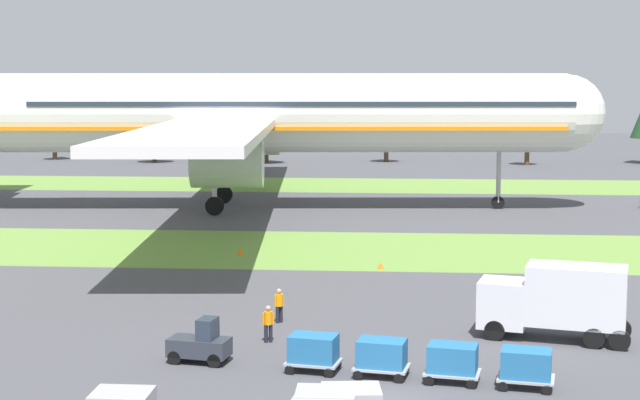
{
  "coord_description": "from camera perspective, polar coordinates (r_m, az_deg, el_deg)",
  "views": [
    {
      "loc": [
        0.39,
        -35.16,
        12.01
      ],
      "look_at": [
        -4.77,
        30.62,
        4.0
      ],
      "focal_mm": 54.6,
      "sensor_mm": 36.0,
      "label": 1
    }
  ],
  "objects": [
    {
      "name": "cargo_dolly_lead",
      "position": [
        40.99,
        -0.39,
        -8.78
      ],
      "size": [
        2.43,
        1.87,
        1.55
      ],
      "rotation": [
        0.0,
        0.0,
        1.39
      ],
      "color": "#A3A3A8",
      "rests_on": "ground"
    },
    {
      "name": "distant_tree_line",
      "position": [
        145.28,
        4.31,
        4.94
      ],
      "size": [
        186.13,
        9.4,
        12.59
      ],
      "color": "#4C3823",
      "rests_on": "ground"
    },
    {
      "name": "grass_strip_near",
      "position": [
        70.23,
        4.1,
        -2.94
      ],
      "size": [
        320.0,
        16.14,
        0.01
      ],
      "primitive_type": "cube",
      "color": "olive",
      "rests_on": "ground"
    },
    {
      "name": "grass_strip_far",
      "position": [
        114.12,
        4.26,
        0.86
      ],
      "size": [
        320.0,
        16.14,
        0.01
      ],
      "primitive_type": "cube",
      "color": "olive",
      "rests_on": "ground"
    },
    {
      "name": "ground_crew_marshaller",
      "position": [
        45.45,
        -3.05,
        -7.18
      ],
      "size": [
        0.53,
        0.36,
        1.74
      ],
      "rotation": [
        0.0,
        0.0,
        3.48
      ],
      "color": "black",
      "rests_on": "ground"
    },
    {
      "name": "cargo_dolly_third",
      "position": [
        39.92,
        7.78,
        -9.27
      ],
      "size": [
        2.43,
        1.87,
        1.55
      ],
      "rotation": [
        0.0,
        0.0,
        1.39
      ],
      "color": "#A3A3A8",
      "rests_on": "ground"
    },
    {
      "name": "cargo_dolly_second",
      "position": [
        40.35,
        3.64,
        -9.04
      ],
      "size": [
        2.43,
        1.87,
        1.55
      ],
      "rotation": [
        0.0,
        0.0,
        1.39
      ],
      "color": "#A3A3A8",
      "rests_on": "ground"
    },
    {
      "name": "catering_truck",
      "position": [
        46.93,
        13.65,
        -5.65
      ],
      "size": [
        7.3,
        3.91,
        3.58
      ],
      "rotation": [
        0.0,
        0.0,
        1.33
      ],
      "color": "silver",
      "rests_on": "ground"
    },
    {
      "name": "taxiway_marker_1",
      "position": [
        63.08,
        3.59,
        -3.85
      ],
      "size": [
        0.44,
        0.44,
        0.47
      ],
      "primitive_type": "cone",
      "color": "orange",
      "rests_on": "ground"
    },
    {
      "name": "taxiway_marker_0",
      "position": [
        68.16,
        -4.71,
        -3.0
      ],
      "size": [
        0.44,
        0.44,
        0.58
      ],
      "primitive_type": "cone",
      "color": "orange",
      "rests_on": "ground"
    },
    {
      "name": "ground_crew_loader",
      "position": [
        49.05,
        -2.41,
        -6.12
      ],
      "size": [
        0.44,
        0.41,
        1.74
      ],
      "rotation": [
        0.0,
        0.0,
        0.75
      ],
      "color": "black",
      "rests_on": "ground"
    },
    {
      "name": "airliner",
      "position": [
        92.33,
        -4.41,
        5.12
      ],
      "size": [
        68.09,
        84.03,
        25.49
      ],
      "rotation": [
        0.0,
        0.0,
        -1.49
      ],
      "color": "silver",
      "rests_on": "ground"
    },
    {
      "name": "cargo_dolly_fourth",
      "position": [
        39.7,
        11.99,
        -9.46
      ],
      "size": [
        2.43,
        1.87,
        1.55
      ],
      "rotation": [
        0.0,
        0.0,
        1.39
      ],
      "color": "#A3A3A8",
      "rests_on": "ground"
    },
    {
      "name": "baggage_tug",
      "position": [
        42.56,
        -7.0,
        -8.38
      ],
      "size": [
        2.79,
        1.74,
        1.97
      ],
      "rotation": [
        0.0,
        0.0,
        1.39
      ],
      "color": "#2D333D",
      "rests_on": "ground"
    }
  ]
}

